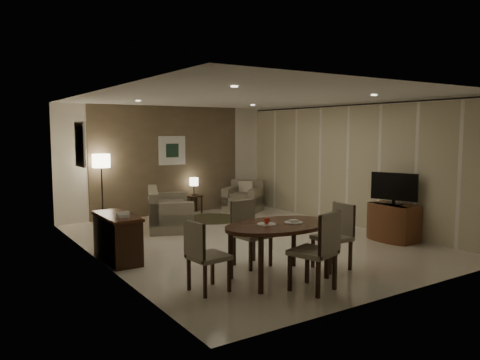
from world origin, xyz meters
TOP-DOWN VIEW (x-y plane):
  - room_shell at (0.00, 0.40)m, footprint 5.50×7.00m
  - taupe_accent at (0.00, 3.48)m, footprint 3.96×0.03m
  - curtain_wall at (2.68, 0.00)m, footprint 0.08×6.70m
  - curtain_rod at (2.68, 0.00)m, footprint 0.03×6.80m
  - art_back_frame at (0.10, 3.46)m, footprint 0.72×0.03m
  - art_back_canvas at (0.10, 3.44)m, footprint 0.34×0.01m
  - art_left_frame at (-2.72, 1.20)m, footprint 0.03×0.60m
  - art_left_canvas at (-2.71, 1.20)m, footprint 0.01×0.46m
  - downlight_nl at (-1.40, -1.80)m, footprint 0.10×0.10m
  - downlight_nr at (1.40, -1.80)m, footprint 0.10×0.10m
  - downlight_fl at (-1.40, 1.80)m, footprint 0.10×0.10m
  - downlight_fr at (1.40, 1.80)m, footprint 0.10×0.10m
  - console_desk at (-2.49, 0.00)m, footprint 0.48×1.20m
  - telephone at (-2.49, -0.30)m, footprint 0.20×0.14m
  - tv_cabinet at (2.40, -1.50)m, footprint 0.48×0.90m
  - flat_tv at (2.38, -1.50)m, footprint 0.36×0.85m
  - dining_table at (-0.88, -2.15)m, footprint 1.67×1.05m
  - chair_near at (-0.81, -2.78)m, footprint 0.64×0.64m
  - chair_far at (-0.83, -1.42)m, footprint 0.53×0.53m
  - chair_left at (-1.96, -2.06)m, footprint 0.50×0.50m
  - chair_right at (0.08, -2.22)m, footprint 0.50×0.50m
  - plate_a at (-1.06, -2.10)m, footprint 0.26×0.26m
  - plate_b at (-0.66, -2.20)m, footprint 0.26×0.26m
  - fruit_apple at (-1.06, -2.10)m, footprint 0.09×0.09m
  - napkin at (-0.66, -2.20)m, footprint 0.12×0.08m
  - round_rug at (0.59, 2.29)m, footprint 1.38×1.38m
  - sofa at (-0.66, 1.99)m, footprint 1.99×1.49m
  - armchair at (1.80, 2.79)m, footprint 1.20×1.21m
  - side_table at (0.59, 3.25)m, footprint 0.36×0.36m
  - table_lamp at (0.59, 3.25)m, footprint 0.22×0.22m
  - floor_lamp at (-1.74, 3.25)m, footprint 0.40×0.40m

SIDE VIEW (x-z plane):
  - round_rug at x=0.59m, z-range 0.00..0.01m
  - side_table at x=0.59m, z-range 0.00..0.46m
  - tv_cabinet at x=2.40m, z-range 0.00..0.70m
  - console_desk at x=-2.49m, z-range 0.00..0.75m
  - dining_table at x=-0.88m, z-range 0.00..0.78m
  - armchair at x=1.80m, z-range 0.00..0.79m
  - sofa at x=-0.66m, z-range 0.00..0.84m
  - chair_left at x=-1.96m, z-range 0.00..0.95m
  - chair_right at x=0.08m, z-range 0.00..0.99m
  - chair_far at x=-0.83m, z-range 0.00..1.00m
  - chair_near at x=-0.81m, z-range 0.00..1.06m
  - table_lamp at x=0.59m, z-range 0.46..0.96m
  - floor_lamp at x=-1.74m, z-range 0.00..1.57m
  - plate_a at x=-1.06m, z-range 0.78..0.80m
  - plate_b at x=-0.66m, z-range 0.78..0.80m
  - telephone at x=-2.49m, z-range 0.76..0.85m
  - napkin at x=-0.66m, z-range 0.80..0.83m
  - fruit_apple at x=-1.06m, z-range 0.80..0.89m
  - flat_tv at x=2.38m, z-range 0.72..1.32m
  - curtain_wall at x=2.68m, z-range 0.03..2.61m
  - taupe_accent at x=0.00m, z-range 0.00..2.70m
  - room_shell at x=0.00m, z-range 0.00..2.70m
  - art_back_frame at x=0.10m, z-range 1.24..1.96m
  - art_back_canvas at x=0.10m, z-range 1.43..1.77m
  - art_left_frame at x=-2.72m, z-range 1.45..2.25m
  - art_left_canvas at x=-2.71m, z-range 1.53..2.17m
  - curtain_rod at x=2.68m, z-range 2.62..2.66m
  - downlight_nl at x=-1.40m, z-range 2.68..2.69m
  - downlight_nr at x=1.40m, z-range 2.68..2.69m
  - downlight_fl at x=-1.40m, z-range 2.68..2.69m
  - downlight_fr at x=1.40m, z-range 2.68..2.69m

